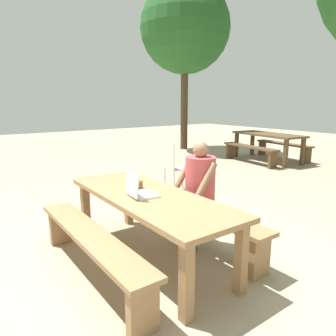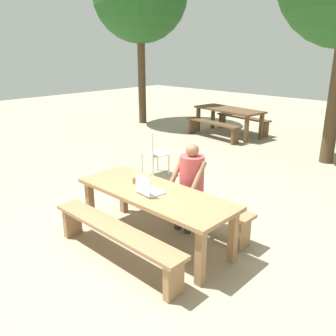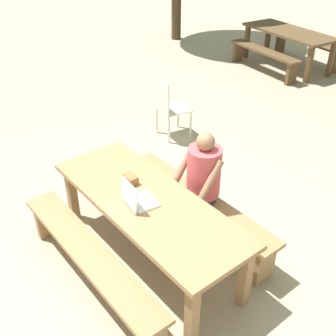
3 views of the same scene
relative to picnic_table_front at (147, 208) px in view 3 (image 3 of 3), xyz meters
The scene contains 11 objects.
ground_plane 0.62m from the picnic_table_front, ahead, with size 30.00×30.00×0.00m, color tan.
picnic_table_front is the anchor object (origin of this frame).
bench_near 0.70m from the picnic_table_front, 90.00° to the right, with size 2.06×0.30×0.46m.
bench_far 0.70m from the picnic_table_front, 90.00° to the left, with size 2.06×0.30×0.46m.
laptop 0.19m from the picnic_table_front, 90.47° to the right, with size 0.32×0.30×0.25m.
small_pouch 0.35m from the picnic_table_front, behind, with size 0.15×0.09×0.08m.
person_seated 0.63m from the picnic_table_front, 83.27° to the left, with size 0.45×0.43×1.23m.
plastic_chair 2.58m from the picnic_table_front, 136.77° to the left, with size 0.50×0.50×0.94m.
picnic_table_distant 6.40m from the picnic_table_front, 115.83° to the left, with size 2.15×1.10×0.78m.
bench_distant_south 5.87m from the picnic_table_front, 119.35° to the left, with size 1.88×0.54×0.47m.
bench_distant_north 6.96m from the picnic_table_front, 112.87° to the left, with size 1.88×0.54×0.47m.
Camera 3 is at (2.50, -1.75, 3.04)m, focal length 43.90 mm.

